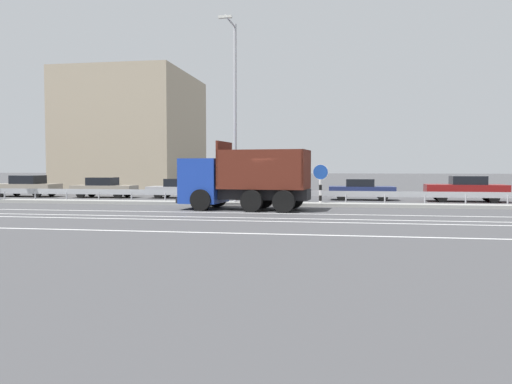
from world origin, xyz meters
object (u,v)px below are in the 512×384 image
object	(u,v)px
parked_car_4	(266,188)
parked_car_3	(183,188)
median_road_sign	(320,183)
parked_car_6	(466,189)
street_lamp_1	(234,106)
dump_truck	(230,184)
parked_car_1	(27,186)
parked_car_2	(104,187)
parked_car_5	(361,189)

from	to	relation	value
parked_car_4	parked_car_3	bearing A→B (deg)	-96.07
median_road_sign	parked_car_6	size ratio (longest dim) A/B	0.48
street_lamp_1	parked_car_4	world-z (taller)	street_lamp_1
dump_truck	parked_car_3	world-z (taller)	dump_truck
parked_car_1	parked_car_4	size ratio (longest dim) A/B	1.06
parked_car_4	parked_car_1	bearing A→B (deg)	-90.83
street_lamp_1	parked_car_3	bearing A→B (deg)	129.96
parked_car_2	parked_car_5	world-z (taller)	parked_car_2
dump_truck	parked_car_3	distance (m)	9.98
street_lamp_1	parked_car_4	size ratio (longest dim) A/B	2.28
parked_car_1	parked_car_3	world-z (taller)	parked_car_1
street_lamp_1	parked_car_4	distance (m)	6.99
parked_car_2	parked_car_3	distance (m)	5.63
parked_car_2	parked_car_1	bearing A→B (deg)	-91.64
parked_car_3	parked_car_5	world-z (taller)	parked_car_5
parked_car_3	parked_car_5	bearing A→B (deg)	89.60
parked_car_1	parked_car_2	size ratio (longest dim) A/B	1.06
dump_truck	parked_car_3	bearing A→B (deg)	36.73
parked_car_1	parked_car_6	bearing A→B (deg)	-90.18
median_road_sign	parked_car_4	size ratio (longest dim) A/B	0.52
parked_car_3	parked_car_6	bearing A→B (deg)	87.98
parked_car_4	parked_car_5	bearing A→B (deg)	95.92
dump_truck	parked_car_6	world-z (taller)	dump_truck
parked_car_2	parked_car_6	distance (m)	23.80
parked_car_3	parked_car_4	xyz separation A→B (m)	(5.84, -0.69, 0.10)
parked_car_2	parked_car_5	distance (m)	17.58
dump_truck	street_lamp_1	bearing A→B (deg)	12.45
dump_truck	parked_car_2	bearing A→B (deg)	58.25
parked_car_1	parked_car_4	world-z (taller)	parked_car_4
parked_car_5	parked_car_4	bearing A→B (deg)	-84.73
median_road_sign	parked_car_2	world-z (taller)	median_road_sign
median_road_sign	parked_car_2	bearing A→B (deg)	160.30
median_road_sign	parked_car_5	distance (m)	6.13
parked_car_5	parked_car_6	distance (m)	6.24
parked_car_1	parked_car_2	distance (m)	5.96
median_road_sign	parked_car_4	world-z (taller)	median_road_sign
parked_car_3	median_road_sign	bearing A→B (deg)	59.20
dump_truck	parked_car_2	xyz separation A→B (m)	(-10.79, 8.20, -0.58)
parked_car_2	parked_car_6	size ratio (longest dim) A/B	0.91
parked_car_2	parked_car_5	xyz separation A→B (m)	(17.58, 0.18, -0.01)
median_road_sign	parked_car_1	distance (m)	21.85
street_lamp_1	parked_car_2	xyz separation A→B (m)	(-10.46, 5.45, -4.78)
dump_truck	parked_car_5	distance (m)	10.80
parked_car_3	parked_car_4	bearing A→B (deg)	83.47
street_lamp_1	parked_car_2	distance (m)	12.72
parked_car_3	parked_car_6	world-z (taller)	parked_car_6
median_road_sign	parked_car_1	bearing A→B (deg)	165.37
median_road_sign	street_lamp_1	bearing A→B (deg)	-179.78
median_road_sign	parked_car_6	bearing A→B (deg)	30.30
parked_car_1	parked_car_2	bearing A→B (deg)	-90.04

